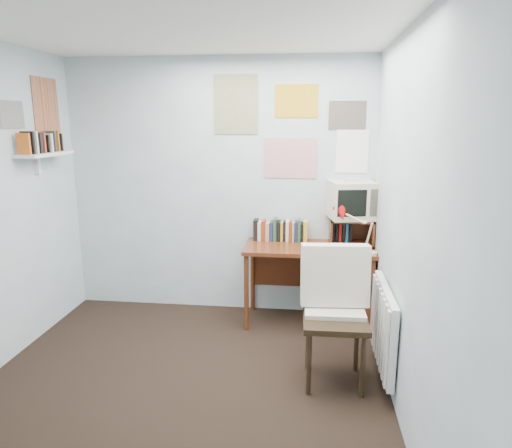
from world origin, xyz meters
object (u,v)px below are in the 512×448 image
Objects in this scene: crt_tv at (351,198)px; wall_shelf at (45,154)px; desk_chair at (335,321)px; desk at (337,283)px; desk_lamp at (372,234)px; radiator at (384,326)px; tv_riser at (351,231)px.

crt_tv is 0.65× the size of wall_shelf.
desk is at bearing 84.61° from desk_chair.
desk_lamp is at bearing -77.11° from crt_tv.
radiator is at bearing -10.89° from wall_shelf.
radiator is at bearing -75.45° from desk_lamp.
crt_tv is at bearing 50.04° from desk.
wall_shelf is (-2.50, 0.65, 1.13)m from desk_chair.
desk_lamp is 0.46m from crt_tv.
desk_chair is 2.46× the size of crt_tv.
desk_lamp is 0.88m from radiator.
tv_riser is at bearing 99.28° from radiator.
desk_chair is at bearing -14.53° from wall_shelf.
radiator is (0.02, -0.71, -0.52)m from desk_lamp.
desk_lamp is 0.92× the size of tv_riser.
desk is 3.00× the size of tv_riser.
wall_shelf is (-2.57, -0.38, 1.21)m from desk.
crt_tv is at bearing 79.73° from desk_chair.
radiator is at bearing 13.79° from desk_chair.
desk is 0.51m from tv_riser.
desk is 1.94× the size of wall_shelf.
wall_shelf reaches higher than desk_chair.
desk is 0.97m from radiator.
desk_lamp is 0.37m from tv_riser.
desk_chair is 1.23× the size of radiator.
wall_shelf is (-2.69, -0.49, 0.74)m from tv_riser.
desk_chair is at bearing -110.56° from crt_tv.
wall_shelf is (-2.86, 0.55, 1.20)m from radiator.
tv_riser is 2.83m from wall_shelf.
crt_tv reaches higher than desk_chair.
desk_chair is 2.46× the size of tv_riser.
desk_chair is at bearing -99.59° from tv_riser.
desk_lamp is 0.46× the size of radiator.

